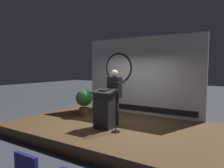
% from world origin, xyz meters
% --- Properties ---
extents(ground_plane, '(40.00, 40.00, 0.00)m').
position_xyz_m(ground_plane, '(0.00, 0.00, 0.00)').
color(ground_plane, '#383D47').
extents(stage_platform, '(6.40, 4.00, 0.30)m').
position_xyz_m(stage_platform, '(0.00, 0.00, 0.15)').
color(stage_platform, brown).
rests_on(stage_platform, ground).
extents(banner_display, '(4.58, 0.12, 2.86)m').
position_xyz_m(banner_display, '(-0.03, 1.85, 1.72)').
color(banner_display, silver).
rests_on(banner_display, stage_platform).
extents(podium, '(0.64, 0.50, 1.15)m').
position_xyz_m(podium, '(-0.05, -0.47, 0.86)').
color(podium, '#26262B').
rests_on(podium, stage_platform).
extents(speaker_person, '(0.40, 0.26, 1.68)m').
position_xyz_m(speaker_person, '(-0.01, 0.01, 1.16)').
color(speaker_person, black).
rests_on(speaker_person, stage_platform).
extents(microphone_stand, '(0.24, 0.60, 1.39)m').
position_xyz_m(microphone_stand, '(0.43, -0.56, 0.79)').
color(microphone_stand, black).
rests_on(microphone_stand, stage_platform).
extents(potted_plant, '(0.59, 0.59, 0.95)m').
position_xyz_m(potted_plant, '(-1.59, 0.44, 0.87)').
color(potted_plant, brown).
rests_on(potted_plant, stage_platform).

